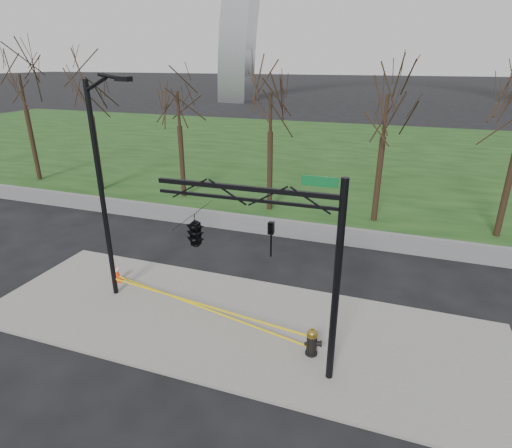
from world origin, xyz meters
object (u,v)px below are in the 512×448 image
(traffic_cone, at_px, (117,273))
(street_light, at_px, (103,180))
(fire_hydrant, at_px, (312,342))
(traffic_signal_mast, at_px, (221,233))

(traffic_cone, bearing_deg, street_light, -49.98)
(fire_hydrant, distance_m, traffic_signal_mast, 4.51)
(traffic_cone, xyz_separation_m, traffic_signal_mast, (5.95, -2.68, 3.67))
(traffic_signal_mast, bearing_deg, traffic_cone, 154.69)
(fire_hydrant, xyz_separation_m, traffic_cone, (-8.50, 1.83, -0.06))
(traffic_cone, height_order, traffic_signal_mast, traffic_signal_mast)
(fire_hydrant, xyz_separation_m, traffic_signal_mast, (-2.56, -0.86, 3.61))
(fire_hydrant, height_order, street_light, street_light)
(street_light, bearing_deg, fire_hydrant, 10.89)
(street_light, xyz_separation_m, traffic_signal_mast, (5.22, -1.81, -0.55))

